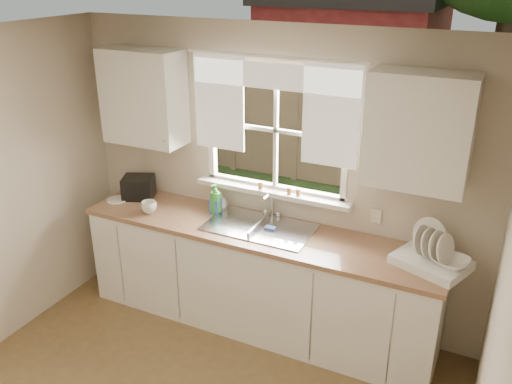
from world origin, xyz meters
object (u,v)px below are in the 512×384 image
at_px(dish_rack, 431,258).
at_px(soap_bottle_a, 215,199).
at_px(black_appliance, 139,187).
at_px(cup, 149,207).

relative_size(dish_rack, soap_bottle_a, 2.21).
bearing_deg(soap_bottle_a, black_appliance, -162.96).
bearing_deg(soap_bottle_a, cup, -138.24).
relative_size(soap_bottle_a, black_appliance, 0.98).
height_order(soap_bottle_a, cup, soap_bottle_a).
bearing_deg(dish_rack, cup, -176.31).
relative_size(cup, black_appliance, 0.49).
bearing_deg(dish_rack, black_appliance, 178.15).
distance_m(soap_bottle_a, cup, 0.58).
bearing_deg(cup, soap_bottle_a, 39.69).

